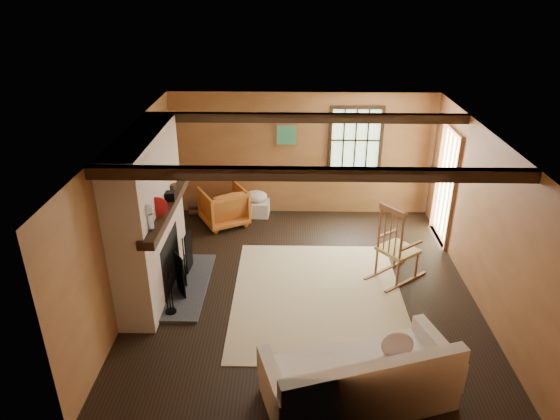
{
  "coord_description": "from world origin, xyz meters",
  "views": [
    {
      "loc": [
        -0.22,
        -6.37,
        4.32
      ],
      "look_at": [
        -0.37,
        0.4,
        1.13
      ],
      "focal_mm": 32.0,
      "sensor_mm": 36.0,
      "label": 1
    }
  ],
  "objects_px": {
    "sofa": "(361,382)",
    "armchair": "(224,206)",
    "rocking_chair": "(396,248)",
    "fireplace": "(151,222)",
    "laundry_basket": "(256,208)"
  },
  "relations": [
    {
      "from": "rocking_chair",
      "to": "sofa",
      "type": "bearing_deg",
      "value": 123.94
    },
    {
      "from": "laundry_basket",
      "to": "armchair",
      "type": "distance_m",
      "value": 0.74
    },
    {
      "from": "fireplace",
      "to": "rocking_chair",
      "type": "relative_size",
      "value": 1.88
    },
    {
      "from": "fireplace",
      "to": "sofa",
      "type": "xyz_separation_m",
      "value": [
        2.79,
        -2.23,
        -0.81
      ]
    },
    {
      "from": "laundry_basket",
      "to": "armchair",
      "type": "bearing_deg",
      "value": -146.5
    },
    {
      "from": "rocking_chair",
      "to": "sofa",
      "type": "distance_m",
      "value": 2.7
    },
    {
      "from": "laundry_basket",
      "to": "sofa",
      "type": "bearing_deg",
      "value": -73.03
    },
    {
      "from": "fireplace",
      "to": "sofa",
      "type": "distance_m",
      "value": 3.66
    },
    {
      "from": "sofa",
      "to": "armchair",
      "type": "bearing_deg",
      "value": 97.74
    },
    {
      "from": "rocking_chair",
      "to": "armchair",
      "type": "height_order",
      "value": "rocking_chair"
    },
    {
      "from": "fireplace",
      "to": "sofa",
      "type": "bearing_deg",
      "value": -38.54
    },
    {
      "from": "fireplace",
      "to": "armchair",
      "type": "bearing_deg",
      "value": 70.92
    },
    {
      "from": "rocking_chair",
      "to": "sofa",
      "type": "relative_size",
      "value": 0.57
    },
    {
      "from": "sofa",
      "to": "armchair",
      "type": "distance_m",
      "value": 4.84
    },
    {
      "from": "laundry_basket",
      "to": "fireplace",
      "type": "bearing_deg",
      "value": -117.65
    }
  ]
}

